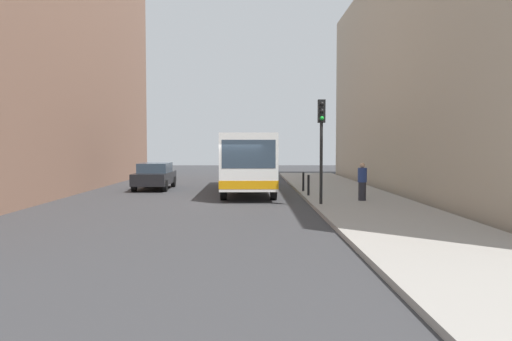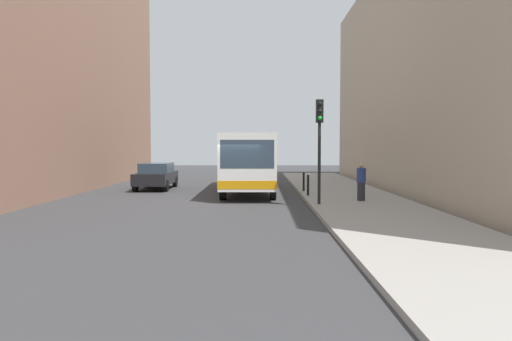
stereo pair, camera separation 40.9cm
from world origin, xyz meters
name	(u,v)px [view 1 (the left image)]	position (x,y,z in m)	size (l,w,h in m)	color
ground_plane	(233,201)	(0.00, 0.00, 0.00)	(80.00, 80.00, 0.00)	#38383A
sidewalk	(356,200)	(5.40, 0.00, 0.07)	(4.40, 40.00, 0.15)	#9E9991
building_left	(11,47)	(-11.50, 4.00, 7.51)	(7.00, 32.00, 15.01)	#936B56
building_right	(458,71)	(11.50, 4.00, 6.33)	(7.00, 32.00, 12.67)	#B2A38C
bus	(248,159)	(0.65, 4.66, 1.73)	(2.59, 11.03, 3.00)	white
car_beside_bus	(155,175)	(-4.63, 6.13, 0.78)	(1.89, 4.42, 1.48)	black
traffic_light	(321,132)	(3.55, -2.20, 3.01)	(0.28, 0.33, 4.10)	black
bollard_near	(308,185)	(3.45, 1.15, 0.62)	(0.11, 0.11, 0.95)	black
bollard_mid	(303,182)	(3.45, 3.38, 0.62)	(0.11, 0.11, 0.95)	black
pedestrian_near_signal	(362,182)	(5.46, -0.98, 0.93)	(0.38, 0.38, 1.58)	#26262D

